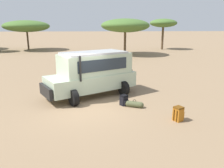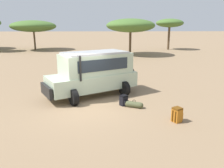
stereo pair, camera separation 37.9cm
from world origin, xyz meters
name	(u,v)px [view 2 (the right image)]	position (x,y,z in m)	size (l,w,h in m)	color
ground_plane	(86,107)	(0.00, 0.00, 0.00)	(320.00, 320.00, 0.00)	#8C7051
safari_vehicle	(94,72)	(0.38, 2.01, 1.29)	(5.33, 3.98, 2.44)	#B2C6A8
backpack_beside_front_wheel	(177,115)	(3.81, -1.84, 0.30)	(0.49, 0.44, 0.61)	#B26619
backpack_cluster_center	(124,100)	(1.86, 0.19, 0.25)	(0.45, 0.46, 0.52)	black
duffel_bag_low_black_case	(134,105)	(2.32, -0.13, 0.15)	(0.86, 0.55, 0.39)	#4C5133
acacia_tree_centre_back	(33,26)	(-9.75, 27.01, 3.79)	(7.18, 7.15, 4.71)	brown
acacia_tree_right_mid	(131,26)	(4.92, 19.63, 3.87)	(6.41, 6.53, 4.77)	brown
acacia_tree_far_right	(170,23)	(12.28, 26.23, 4.24)	(4.46, 4.03, 4.98)	brown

